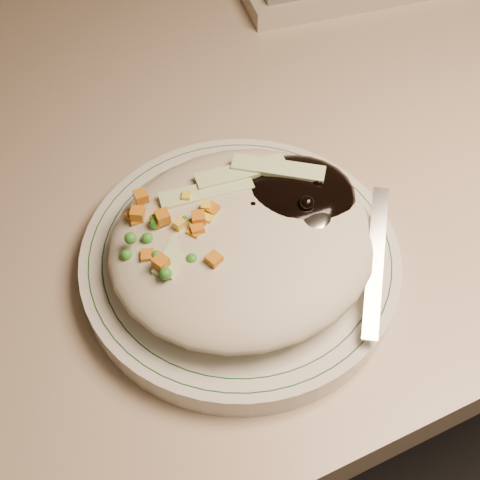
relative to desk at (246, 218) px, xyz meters
name	(u,v)px	position (x,y,z in m)	size (l,w,h in m)	color
desk	(246,218)	(0.00, 0.00, 0.00)	(1.40, 0.70, 0.74)	tan
plate	(240,261)	(-0.10, -0.19, 0.21)	(0.24, 0.24, 0.02)	silver
plate_rim	(240,253)	(-0.10, -0.19, 0.22)	(0.22, 0.22, 0.00)	#144723
meal	(246,234)	(-0.09, -0.19, 0.24)	(0.21, 0.19, 0.05)	#BEB59A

